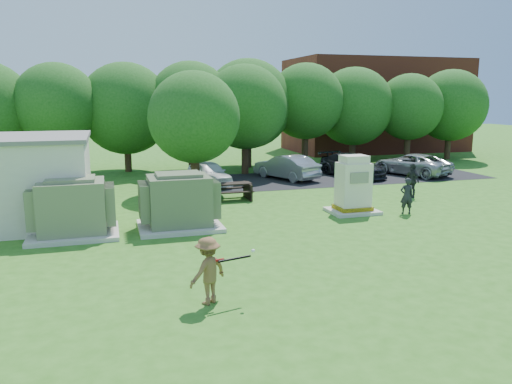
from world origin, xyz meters
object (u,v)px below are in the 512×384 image
object	(u,v)px
batter	(208,271)
car_silver_a	(286,167)
person_by_generator	(407,196)
person_walking_right	(412,180)
transformer_left	(73,209)
car_white	(209,173)
car_dark	(352,165)
car_silver_b	(412,164)
generator_cabinet	(353,188)
picnic_table	(231,189)
transformer_right	(179,202)

from	to	relation	value
batter	car_silver_a	bearing A→B (deg)	-147.64
person_by_generator	person_walking_right	world-z (taller)	person_walking_right
transformer_left	batter	xyz separation A→B (m)	(3.38, -7.04, -0.16)
car_white	car_dark	distance (m)	8.88
person_by_generator	car_silver_a	world-z (taller)	person_by_generator
person_walking_right	car_silver_b	distance (m)	7.27
car_silver_b	transformer_left	bearing A→B (deg)	1.81
generator_cabinet	picnic_table	bearing A→B (deg)	136.82
generator_cabinet	person_by_generator	bearing A→B (deg)	-21.59
car_silver_a	car_silver_b	xyz separation A→B (m)	(7.96, -0.76, -0.05)
car_white	car_silver_b	distance (m)	12.72
car_silver_a	car_dark	size ratio (longest dim) A/B	0.91
car_white	generator_cabinet	bearing A→B (deg)	-70.64
transformer_left	car_white	xyz separation A→B (m)	(6.54, 8.64, -0.31)
picnic_table	person_by_generator	bearing A→B (deg)	-37.32
person_walking_right	car_silver_a	xyz separation A→B (m)	(-3.94, 6.81, -0.12)
generator_cabinet	car_silver_a	size ratio (longest dim) A/B	0.56
person_walking_right	car_silver_b	size ratio (longest dim) A/B	0.35
person_by_generator	car_dark	world-z (taller)	person_by_generator
car_silver_a	car_silver_b	bearing A→B (deg)	151.38
picnic_table	car_silver_b	xyz separation A→B (m)	(12.51, 4.16, 0.17)
transformer_left	transformer_right	distance (m)	3.70
car_silver_a	transformer_right	bearing A→B (deg)	27.71
transformer_right	car_silver_a	world-z (taller)	transformer_right
car_white	car_silver_a	distance (m)	4.81
transformer_left	car_silver_a	world-z (taller)	transformer_left
batter	car_white	distance (m)	15.99
generator_cabinet	person_by_generator	world-z (taller)	generator_cabinet
transformer_right	car_white	bearing A→B (deg)	71.83
transformer_right	generator_cabinet	bearing A→B (deg)	3.39
transformer_left	transformer_right	bearing A→B (deg)	0.00
transformer_right	picnic_table	distance (m)	5.40
person_walking_right	car_white	distance (m)	10.63
person_walking_right	car_white	xyz separation A→B (m)	(-8.70, 6.10, -0.18)
batter	person_by_generator	distance (m)	11.74
transformer_right	car_dark	world-z (taller)	transformer_right
generator_cabinet	car_silver_b	bearing A→B (deg)	44.67
transformer_left	car_white	world-z (taller)	transformer_left
generator_cabinet	picnic_table	size ratio (longest dim) A/B	1.29
transformer_left	person_walking_right	xyz separation A→B (m)	(15.23, 2.54, -0.14)
batter	car_silver_a	xyz separation A→B (m)	(7.91, 16.39, -0.09)
picnic_table	person_by_generator	distance (m)	7.93
car_silver_b	batter	bearing A→B (deg)	22.32
batter	person_walking_right	bearing A→B (deg)	-172.93
transformer_left	person_by_generator	distance (m)	13.06
transformer_left	car_dark	bearing A→B (deg)	30.35
transformer_right	car_white	distance (m)	9.10
batter	car_white	bearing A→B (deg)	-133.24
transformer_right	car_white	world-z (taller)	transformer_right
transformer_right	generator_cabinet	xyz separation A→B (m)	(7.30, 0.43, 0.09)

